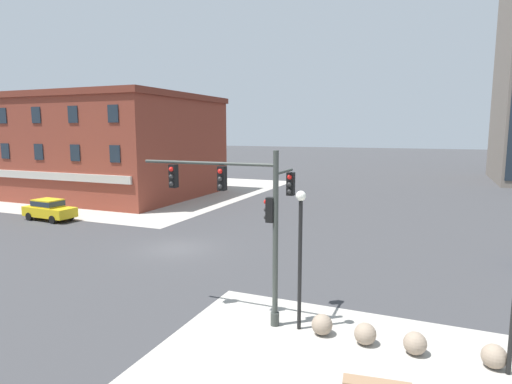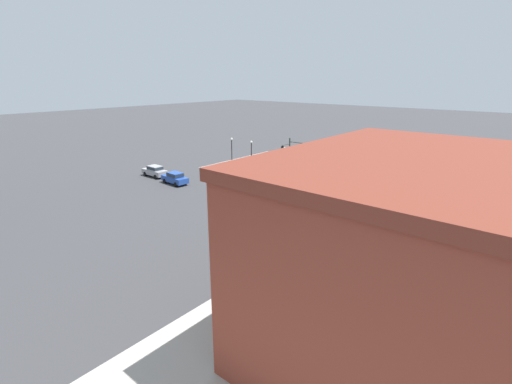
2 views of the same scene
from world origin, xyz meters
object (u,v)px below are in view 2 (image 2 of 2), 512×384
pedestrian_near_bench (317,163)px  car_cross_eastbound (175,178)px  bollard_sphere_curb_a (279,177)px  car_main_southbound_near (155,171)px  bollard_sphere_curb_d (252,172)px  car_main_southbound_far (395,171)px  car_main_northbound_far (431,166)px  bench_near_signal (279,172)px  bollard_sphere_curb_b (272,176)px  street_lamp_corner_near (284,160)px  traffic_signal_main (295,155)px  bollard_sphere_curb_c (264,174)px  street_lamp_corner_far (232,150)px  pedestrian_at_curb (290,165)px  street_lamp_mid_sidewalk (251,153)px  car_main_northbound_near (439,244)px

pedestrian_near_bench → car_cross_eastbound: (11.09, 20.65, -0.09)m
bollard_sphere_curb_a → car_main_southbound_near: (15.85, 10.64, 0.55)m
bollard_sphere_curb_d → car_main_southbound_far: size_ratio=0.16×
car_main_northbound_far → bollard_sphere_curb_a: bearing=51.8°
bench_near_signal → car_cross_eastbound: bearing=61.2°
car_main_northbound_far → bollard_sphere_curb_b: bearing=49.0°
street_lamp_corner_near → car_main_southbound_far: size_ratio=1.13×
car_main_northbound_far → car_main_southbound_near: size_ratio=1.01×
car_main_southbound_far → bollard_sphere_curb_a: bearing=46.6°
bollard_sphere_curb_b → car_main_southbound_far: (-13.90, -12.96, 0.55)m
traffic_signal_main → bollard_sphere_curb_c: (5.91, -0.41, -3.84)m
bollard_sphere_curb_c → car_cross_eastbound: bearing=58.3°
bench_near_signal → street_lamp_corner_far: street_lamp_corner_far is taller
car_main_northbound_far → pedestrian_at_curb: bearing=39.0°
traffic_signal_main → car_main_southbound_far: size_ratio=1.44×
pedestrian_at_curb → street_lamp_mid_sidewalk: (3.72, 5.32, 2.36)m
bollard_sphere_curb_c → car_cross_eastbound: car_cross_eastbound is taller
bollard_sphere_curb_b → bollard_sphere_curb_d: same height
pedestrian_at_curb → car_main_southbound_far: size_ratio=0.36×
bollard_sphere_curb_c → car_main_northbound_near: size_ratio=0.16×
bollard_sphere_curb_a → car_main_southbound_far: size_ratio=0.16×
traffic_signal_main → street_lamp_corner_near: 2.20m
street_lamp_corner_far → bench_near_signal: bearing=-156.8°
street_lamp_mid_sidewalk → street_lamp_corner_far: street_lamp_corner_far is taller
traffic_signal_main → bollard_sphere_curb_a: traffic_signal_main is taller
bollard_sphere_curb_c → street_lamp_mid_sidewalk: size_ratio=0.14×
bollard_sphere_curb_d → pedestrian_at_curb: size_ratio=0.45×
bollard_sphere_curb_d → car_main_northbound_far: (-21.10, -19.93, 0.55)m
bench_near_signal → car_cross_eastbound: (7.89, 14.34, 0.59)m
bollard_sphere_curb_a → street_lamp_mid_sidewalk: size_ratio=0.14×
street_lamp_corner_far → car_main_southbound_near: (6.30, 10.58, -2.43)m
car_main_northbound_far → car_main_southbound_near: bearing=44.1°
street_lamp_mid_sidewalk → car_main_northbound_near: size_ratio=1.16×
pedestrian_near_bench → street_lamp_corner_far: 14.31m
bench_near_signal → street_lamp_mid_sidewalk: bearing=38.5°
bollard_sphere_curb_d → street_lamp_corner_near: street_lamp_corner_near is taller
bollard_sphere_curb_a → street_lamp_corner_near: bearing=173.7°
street_lamp_corner_near → car_main_southbound_far: 17.66m
bollard_sphere_curb_d → pedestrian_near_bench: 11.22m
traffic_signal_main → bollard_sphere_curb_d: 9.02m
car_main_northbound_far → car_main_southbound_near: (31.62, 30.67, 0.00)m
bench_near_signal → car_main_southbound_near: car_main_southbound_near is taller
car_main_southbound_far → pedestrian_at_curb: bearing=27.4°
pedestrian_at_curb → street_lamp_corner_near: street_lamp_corner_near is taller
bollard_sphere_curb_b → car_cross_eastbound: size_ratio=0.16×
street_lamp_corner_near → street_lamp_corner_far: size_ratio=0.95×
bench_near_signal → car_main_northbound_far: (-18.02, -16.97, 0.59)m
car_cross_eastbound → bollard_sphere_curb_b: bearing=-127.2°
bollard_sphere_curb_d → car_cross_eastbound: (4.82, 11.38, 0.55)m
car_cross_eastbound → car_main_southbound_near: bearing=-6.3°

